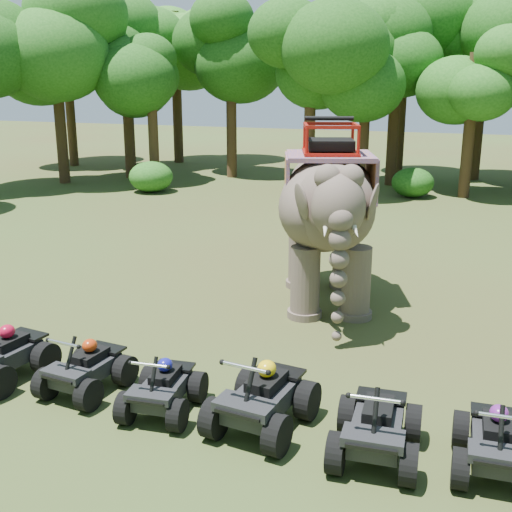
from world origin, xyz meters
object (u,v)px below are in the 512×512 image
Objects in this scene: elephant at (329,214)px; atv_1 at (86,361)px; atv_2 at (162,381)px; atv_5 at (498,434)px; atv_3 at (262,389)px; atv_0 at (2,348)px; atv_4 at (377,418)px.

elephant reaches higher than atv_1.
atv_2 is 0.94× the size of atv_5.
atv_1 is 1.04× the size of atv_2.
elephant reaches higher than atv_3.
atv_1 is (1.77, 0.08, -0.05)m from atv_0.
atv_3 is 3.60m from atv_5.
atv_5 is at bearing -75.34° from elephant.
elephant is 2.92× the size of atv_3.
elephant reaches higher than atv_5.
atv_3 is at bearing -103.81° from elephant.
atv_4 is at bearing 5.83° from atv_0.
elephant is 3.28× the size of atv_5.
elephant reaches higher than atv_0.
atv_0 is at bearing -144.78° from elephant.
atv_4 is at bearing -7.00° from atv_2.
atv_2 is 3.66m from atv_4.
atv_1 is 0.92× the size of atv_4.
atv_0 is (-4.79, -6.28, -1.64)m from elephant.
atv_3 is (5.19, -0.05, 0.05)m from atv_0.
atv_5 is at bearing 7.39° from atv_0.
atv_5 is (3.99, -6.38, -1.67)m from elephant.
atv_1 is at bearing -133.46° from elephant.
atv_4 is at bearing -175.93° from atv_5.
atv_5 is (7.02, -0.19, 0.02)m from atv_1.
atv_4 is 1.06× the size of atv_5.
atv_0 is 1.77m from atv_1.
atv_0 is 1.12× the size of atv_2.
atv_0 is at bearing 173.21° from atv_2.
atv_1 is at bearing 173.31° from atv_4.
elephant is at bearing 101.37° from atv_3.
atv_5 is at bearing 2.94° from atv_4.
atv_4 is (7.08, -0.27, 0.01)m from atv_0.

